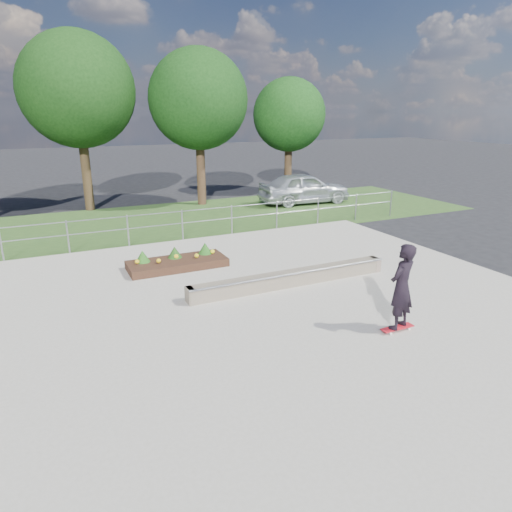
{
  "coord_description": "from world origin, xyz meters",
  "views": [
    {
      "loc": [
        -4.65,
        -8.68,
        4.68
      ],
      "look_at": [
        0.2,
        1.5,
        1.1
      ],
      "focal_mm": 32.0,
      "sensor_mm": 36.0,
      "label": 1
    }
  ],
  "objects_px": {
    "skateboarder": "(402,287)",
    "parked_car": "(304,188)",
    "grind_ledge": "(291,278)",
    "planter_bed": "(177,261)"
  },
  "relations": [
    {
      "from": "planter_bed",
      "to": "skateboarder",
      "type": "xyz_separation_m",
      "value": [
        3.18,
        -6.3,
        0.85
      ]
    },
    {
      "from": "grind_ledge",
      "to": "skateboarder",
      "type": "distance_m",
      "value": 3.6
    },
    {
      "from": "grind_ledge",
      "to": "planter_bed",
      "type": "height_order",
      "value": "planter_bed"
    },
    {
      "from": "skateboarder",
      "to": "parked_car",
      "type": "xyz_separation_m",
      "value": [
        5.9,
        13.74,
        -0.27
      ]
    },
    {
      "from": "skateboarder",
      "to": "parked_car",
      "type": "bearing_deg",
      "value": 66.74
    },
    {
      "from": "grind_ledge",
      "to": "planter_bed",
      "type": "bearing_deg",
      "value": 130.18
    },
    {
      "from": "planter_bed",
      "to": "parked_car",
      "type": "bearing_deg",
      "value": 39.31
    },
    {
      "from": "skateboarder",
      "to": "grind_ledge",
      "type": "bearing_deg",
      "value": 102.37
    },
    {
      "from": "grind_ledge",
      "to": "parked_car",
      "type": "relative_size",
      "value": 1.25
    },
    {
      "from": "grind_ledge",
      "to": "parked_car",
      "type": "xyz_separation_m",
      "value": [
        6.65,
        10.32,
        0.56
      ]
    }
  ]
}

